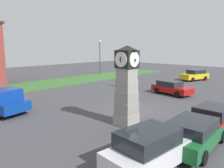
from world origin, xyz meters
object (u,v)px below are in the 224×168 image
at_px(car_near_tower, 194,133).
at_px(street_lamp_near_road, 100,54).
at_px(car_far_lot, 171,87).
at_px(car_end_of_row, 195,75).
at_px(car_navy_sedan, 151,148).
at_px(clock_tower, 127,87).
at_px(bollard_far_row, 173,129).
at_px(bollard_near_tower, 202,119).
at_px(pedestrian_near_bench, 120,79).
at_px(pedestrian_crossing_lot, 125,68).
at_px(bollard_end_row, 155,135).
at_px(car_by_building, 214,119).
at_px(bollard_mid_row, 187,124).

xyz_separation_m(car_near_tower, street_lamp_near_road, (17.28, 24.84, 2.77)).
xyz_separation_m(car_far_lot, car_end_of_row, (11.13, 2.22, 0.08)).
bearing_deg(car_far_lot, car_navy_sedan, -154.55).
bearing_deg(clock_tower, car_navy_sedan, -128.67).
relative_size(bollard_far_row, car_navy_sedan, 0.25).
height_order(bollard_near_tower, car_near_tower, car_near_tower).
relative_size(car_navy_sedan, pedestrian_near_bench, 2.90).
distance_m(car_far_lot, street_lamp_near_road, 19.57).
relative_size(clock_tower, pedestrian_crossing_lot, 3.04).
bearing_deg(bollard_near_tower, bollard_end_row, 170.49).
height_order(bollard_end_row, pedestrian_near_bench, pedestrian_near_bench).
relative_size(bollard_end_row, car_far_lot, 0.26).
bearing_deg(pedestrian_near_bench, car_far_lot, -88.42).
xyz_separation_m(car_by_building, car_end_of_row, (18.72, 9.01, -0.00)).
height_order(car_navy_sedan, street_lamp_near_road, street_lamp_near_road).
relative_size(bollard_end_row, street_lamp_near_road, 0.19).
xyz_separation_m(car_navy_sedan, car_far_lot, (13.22, 6.29, -0.11)).
height_order(bollard_far_row, car_far_lot, car_far_lot).
xyz_separation_m(bollard_mid_row, pedestrian_crossing_lot, (20.97, 22.04, 0.36)).
relative_size(bollard_near_tower, bollard_far_row, 0.99).
bearing_deg(street_lamp_near_road, car_end_of_row, -75.41).
relative_size(bollard_mid_row, pedestrian_crossing_lot, 0.69).
xyz_separation_m(bollard_mid_row, bollard_end_row, (-2.51, 0.45, 0.01)).
bearing_deg(clock_tower, bollard_far_row, -88.48).
distance_m(car_by_building, pedestrian_near_bench, 15.50).
xyz_separation_m(bollard_end_row, car_far_lot, (11.44, 5.36, 0.14)).
relative_size(bollard_far_row, pedestrian_near_bench, 0.71).
xyz_separation_m(car_navy_sedan, pedestrian_crossing_lot, (25.26, 22.53, 0.10)).
xyz_separation_m(car_near_tower, car_far_lot, (10.28, 6.78, -0.04)).
relative_size(bollard_far_row, pedestrian_crossing_lot, 0.68).
bearing_deg(pedestrian_crossing_lot, pedestrian_near_bench, -142.43).
xyz_separation_m(bollard_near_tower, pedestrian_near_bench, (7.18, 12.87, 0.33)).
bearing_deg(car_near_tower, bollard_far_row, 78.31).
height_order(bollard_far_row, car_near_tower, car_near_tower).
bearing_deg(car_navy_sedan, clock_tower, 51.33).
distance_m(car_near_tower, pedestrian_near_bench, 16.94).
relative_size(clock_tower, car_navy_sedan, 1.09).
bearing_deg(bollard_near_tower, car_near_tower, -165.79).
xyz_separation_m(bollard_mid_row, car_far_lot, (8.93, 5.81, 0.15)).
height_order(car_by_building, car_far_lot, car_by_building).
height_order(clock_tower, bollard_mid_row, clock_tower).
xyz_separation_m(bollard_mid_row, car_near_tower, (-1.35, -0.97, 0.19)).
bearing_deg(car_by_building, bollard_end_row, 159.59).
distance_m(pedestrian_near_bench, pedestrian_crossing_lot, 15.43).
bearing_deg(bollard_near_tower, pedestrian_crossing_lot, 48.93).
height_order(bollard_end_row, pedestrian_crossing_lot, pedestrian_crossing_lot).
height_order(bollard_near_tower, pedestrian_crossing_lot, pedestrian_crossing_lot).
height_order(bollard_mid_row, bollard_far_row, bollard_mid_row).
xyz_separation_m(car_end_of_row, pedestrian_crossing_lot, (0.91, 14.02, 0.13)).
height_order(clock_tower, pedestrian_crossing_lot, clock_tower).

